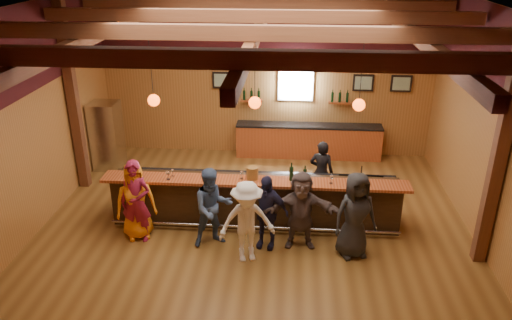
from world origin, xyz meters
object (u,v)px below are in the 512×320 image
object	(u,v)px
customer_dark	(355,215)
customer_redvest	(136,201)
ice_bucket	(252,173)
back_bar_cabinet	(308,141)
customer_navy	(266,212)
bartender	(321,172)
bar_counter	(256,198)
bottle_a	(291,173)
customer_brown	(301,210)
customer_white	(247,222)
customer_orange	(136,201)
stainless_fridge	(107,136)
customer_denim	(213,207)

from	to	relation	value
customer_dark	customer_redvest	bearing A→B (deg)	158.13
ice_bucket	back_bar_cabinet	bearing A→B (deg)	72.06
customer_redvest	customer_navy	bearing A→B (deg)	6.27
bartender	customer_redvest	bearing A→B (deg)	39.15
bar_counter	bottle_a	bearing A→B (deg)	-20.13
back_bar_cabinet	bottle_a	xyz separation A→B (m)	(-0.45, -3.84, 0.78)
bar_counter	ice_bucket	bearing A→B (deg)	-102.45
customer_brown	customer_dark	world-z (taller)	customer_dark
customer_white	customer_navy	bearing A→B (deg)	39.73
customer_orange	customer_redvest	distance (m)	0.12
bar_counter	stainless_fridge	size ratio (longest dim) A/B	3.50
customer_brown	customer_navy	bearing A→B (deg)	-177.48
customer_denim	bottle_a	size ratio (longest dim) A/B	4.24
customer_orange	customer_denim	distance (m)	1.59
customer_brown	customer_redvest	bearing A→B (deg)	177.12
bar_counter	customer_denim	distance (m)	1.30
customer_redvest	customer_navy	xyz separation A→B (m)	(2.58, -0.06, -0.09)
customer_redvest	customer_denim	bearing A→B (deg)	5.50
bar_counter	customer_white	world-z (taller)	customer_white
customer_redvest	back_bar_cabinet	bearing A→B (deg)	59.88
ice_bucket	customer_orange	bearing A→B (deg)	-165.79
customer_navy	ice_bucket	xyz separation A→B (m)	(-0.32, 0.74, 0.47)
customer_denim	ice_bucket	distance (m)	1.11
customer_white	customer_orange	bearing A→B (deg)	147.78
customer_brown	bar_counter	bearing A→B (deg)	132.03
bartender	bottle_a	distance (m)	1.48
customer_redvest	bottle_a	xyz separation A→B (m)	(3.05, 0.67, 0.40)
customer_denim	customer_brown	distance (m)	1.71
customer_redvest	ice_bucket	size ratio (longest dim) A/B	6.56
customer_dark	ice_bucket	world-z (taller)	customer_dark
customer_brown	bartender	world-z (taller)	customer_brown
customer_navy	ice_bucket	bearing A→B (deg)	125.47
stainless_fridge	customer_denim	world-z (taller)	stainless_fridge
bartender	customer_white	bearing A→B (deg)	71.10
bar_counter	customer_redvest	distance (m)	2.52
bottle_a	stainless_fridge	bearing A→B (deg)	150.73
customer_white	customer_dark	xyz separation A→B (m)	(2.01, 0.32, 0.04)
bar_counter	customer_white	size ratio (longest dim) A/B	3.86
back_bar_cabinet	customer_redvest	size ratio (longest dim) A/B	2.33
bar_counter	customer_denim	xyz separation A→B (m)	(-0.77, -1.00, 0.30)
customer_white	bartender	distance (m)	2.84
back_bar_cabinet	customer_dark	world-z (taller)	customer_dark
back_bar_cabinet	customer_navy	world-z (taller)	customer_navy
customer_white	bottle_a	xyz separation A→B (m)	(0.79, 1.22, 0.45)
customer_brown	bottle_a	world-z (taller)	customer_brown
customer_navy	ice_bucket	world-z (taller)	customer_navy
customer_redvest	customer_denim	distance (m)	1.54
stainless_fridge	customer_dark	xyz separation A→B (m)	(6.07, -3.62, -0.04)
customer_denim	bartender	distance (m)	2.92
back_bar_cabinet	customer_white	size ratio (longest dim) A/B	2.45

